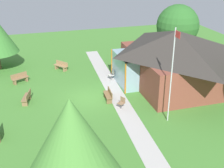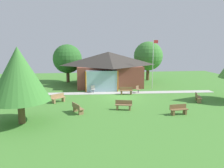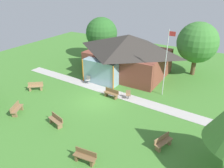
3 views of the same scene
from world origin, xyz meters
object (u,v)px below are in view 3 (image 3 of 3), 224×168
patio_chair_lawn_spare (128,95)px  tree_behind_pavilion_right (197,43)px  tree_behind_pavilion_left (102,33)px  bench_front_center (56,121)px  flagpole (166,61)px  bench_mid_left (36,87)px  bench_front_right (85,157)px  bench_lawn_far_right (163,142)px  pavilion (127,54)px  bench_front_left (17,109)px  patio_chair_porch_left (88,80)px  bench_rear_near_path (111,94)px

patio_chair_lawn_spare → tree_behind_pavilion_right: size_ratio=0.14×
tree_behind_pavilion_left → bench_front_center: bearing=-69.1°
flagpole → bench_mid_left: size_ratio=4.43×
flagpole → tree_behind_pavilion_left: flagpole is taller
flagpole → bench_front_right: size_ratio=4.16×
tree_behind_pavilion_right → tree_behind_pavilion_left: bearing=-178.1°
bench_front_center → bench_front_right: size_ratio=1.01×
bench_lawn_far_right → patio_chair_lawn_spare: 6.94m
pavilion → bench_front_left: (-3.96, -12.56, -2.05)m
patio_chair_lawn_spare → bench_front_center: bearing=35.9°
tree_behind_pavilion_right → flagpole: bearing=-101.0°
bench_mid_left → bench_front_right: size_ratio=0.94×
flagpole → patio_chair_lawn_spare: size_ratio=7.45×
bench_front_right → patio_chair_porch_left: bearing=-60.8°
pavilion → patio_chair_lawn_spare: bearing=-61.5°
bench_rear_near_path → patio_chair_porch_left: patio_chair_porch_left is taller
bench_front_center → patio_chair_lawn_spare: size_ratio=1.82×
flagpole → tree_behind_pavilion_right: (1.32, 6.82, 0.36)m
flagpole → bench_front_left: (-9.47, -9.57, -3.10)m
pavilion → tree_behind_pavilion_right: bearing=29.2°
pavilion → bench_rear_near_path: bearing=-76.6°
bench_mid_left → tree_behind_pavilion_right: bearing=-174.4°
bench_lawn_far_right → bench_front_center: bearing=-56.9°
bench_front_right → patio_chair_porch_left: 11.49m
bench_front_left → bench_mid_left: same height
bench_front_left → bench_front_right: same height
bench_rear_near_path → bench_mid_left: bearing=23.6°
flagpole → tree_behind_pavilion_right: size_ratio=1.04×
bench_rear_near_path → tree_behind_pavilion_left: (-7.27, 9.44, 3.15)m
pavilion → bench_rear_near_path: pavilion is taller
patio_chair_porch_left → tree_behind_pavilion_left: tree_behind_pavilion_left is taller
pavilion → bench_front_right: pavilion is taller
bench_front_right → patio_chair_lawn_spare: 8.64m
bench_mid_left → tree_behind_pavilion_right: tree_behind_pavilion_right is taller
bench_mid_left → patio_chair_lawn_spare: patio_chair_lawn_spare is taller
bench_front_left → flagpole: bearing=109.0°
patio_chair_lawn_spare → patio_chair_porch_left: bearing=-39.0°
bench_front_center → bench_mid_left: bearing=-14.4°
bench_front_right → tree_behind_pavilion_left: size_ratio=0.27×
pavilion → bench_mid_left: (-5.99, -8.71, -2.05)m
bench_mid_left → flagpole: bearing=167.7°
bench_mid_left → bench_front_center: 6.93m
bench_front_left → tree_behind_pavilion_right: 19.93m
patio_chair_lawn_spare → pavilion: bearing=-91.8°
bench_lawn_far_right → bench_front_right: 5.28m
bench_lawn_far_right → tree_behind_pavilion_left: size_ratio=0.27×
flagpole → patio_chair_porch_left: bearing=-168.0°
bench_front_center → pavilion: bearing=-75.0°
pavilion → bench_front_center: pavilion is taller
bench_rear_near_path → patio_chair_lawn_spare: bearing=-155.8°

